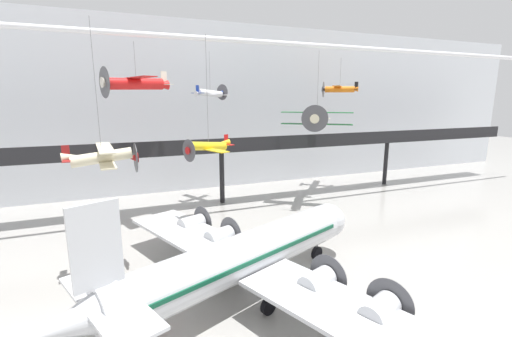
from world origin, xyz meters
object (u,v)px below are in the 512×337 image
object	(u,v)px
suspended_plane_orange_highwing	(340,89)
suspended_plane_cream_biplane	(102,157)
suspended_plane_red_highwing	(136,83)
suspended_plane_white_twin	(210,93)
suspended_plane_yellow_lowwing	(208,146)
airliner_silver_main	(239,258)
info_sign_pedestal	(343,300)
suspended_plane_green_biplane	(317,120)

from	to	relation	value
suspended_plane_orange_highwing	suspended_plane_cream_biplane	distance (m)	40.43
suspended_plane_orange_highwing	suspended_plane_red_highwing	world-z (taller)	same
suspended_plane_white_twin	suspended_plane_yellow_lowwing	xyz separation A→B (m)	(-3.91, -14.14, -5.51)
suspended_plane_white_twin	suspended_plane_yellow_lowwing	size ratio (longest dim) A/B	0.54
airliner_silver_main	info_sign_pedestal	size ratio (longest dim) A/B	23.71
suspended_plane_red_highwing	suspended_plane_cream_biplane	size ratio (longest dim) A/B	0.78
suspended_plane_red_highwing	suspended_plane_green_biplane	distance (m)	23.71
suspended_plane_orange_highwing	suspended_plane_cream_biplane	bearing A→B (deg)	67.37
suspended_plane_orange_highwing	suspended_plane_red_highwing	size ratio (longest dim) A/B	0.65
suspended_plane_green_biplane	info_sign_pedestal	size ratio (longest dim) A/B	8.39
info_sign_pedestal	suspended_plane_cream_biplane	bearing A→B (deg)	115.88
suspended_plane_white_twin	suspended_plane_red_highwing	bearing A→B (deg)	178.96
airliner_silver_main	suspended_plane_yellow_lowwing	xyz separation A→B (m)	(0.73, 11.81, 6.84)
suspended_plane_green_biplane	suspended_plane_cream_biplane	distance (m)	29.03
suspended_plane_red_highwing	suspended_plane_white_twin	xyz separation A→B (m)	(10.05, 5.08, -1.02)
suspended_plane_orange_highwing	suspended_plane_white_twin	xyz separation A→B (m)	(-21.79, -0.13, -0.81)
suspended_plane_green_biplane	suspended_plane_red_highwing	bearing A→B (deg)	-59.67
suspended_plane_cream_biplane	info_sign_pedestal	distance (m)	21.99
airliner_silver_main	info_sign_pedestal	world-z (taller)	airliner_silver_main
suspended_plane_cream_biplane	suspended_plane_white_twin	xyz separation A→B (m)	(13.72, 18.20, 5.34)
suspended_plane_cream_biplane	suspended_plane_white_twin	size ratio (longest dim) A/B	1.86
suspended_plane_cream_biplane	suspended_plane_red_highwing	bearing A→B (deg)	69.22
suspended_plane_red_highwing	info_sign_pedestal	xyz separation A→B (m)	(12.34, -24.37, -16.42)
suspended_plane_yellow_lowwing	suspended_plane_cream_biplane	bearing A→B (deg)	1.10
suspended_plane_orange_highwing	suspended_plane_green_biplane	distance (m)	12.21
suspended_plane_orange_highwing	suspended_plane_yellow_lowwing	world-z (taller)	suspended_plane_orange_highwing
suspended_plane_green_biplane	suspended_plane_white_twin	size ratio (longest dim) A/B	1.58
suspended_plane_orange_highwing	suspended_plane_cream_biplane	xyz separation A→B (m)	(-35.51, -18.33, -6.16)
suspended_plane_orange_highwing	suspended_plane_yellow_lowwing	size ratio (longest dim) A/B	0.51
suspended_plane_red_highwing	suspended_plane_white_twin	world-z (taller)	same
suspended_plane_green_biplane	suspended_plane_yellow_lowwing	size ratio (longest dim) A/B	0.85
airliner_silver_main	info_sign_pedestal	distance (m)	8.33
suspended_plane_orange_highwing	info_sign_pedestal	size ratio (longest dim) A/B	5.00
suspended_plane_red_highwing	suspended_plane_green_biplane	xyz separation A→B (m)	(23.16, -2.17, -4.59)
suspended_plane_white_twin	info_sign_pedestal	bearing A→B (deg)	-113.40
suspended_plane_cream_biplane	suspended_plane_yellow_lowwing	size ratio (longest dim) A/B	1.00
suspended_plane_red_highwing	suspended_plane_cream_biplane	xyz separation A→B (m)	(-3.67, -13.12, -6.37)
airliner_silver_main	info_sign_pedestal	bearing A→B (deg)	-48.95
suspended_plane_green_biplane	suspended_plane_yellow_lowwing	xyz separation A→B (m)	(-17.01, -6.90, -1.94)
suspended_plane_cream_biplane	info_sign_pedestal	bearing A→B (deg)	-40.26
suspended_plane_orange_highwing	suspended_plane_yellow_lowwing	bearing A→B (deg)	69.11
suspended_plane_yellow_lowwing	suspended_plane_orange_highwing	bearing A→B (deg)	-172.32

